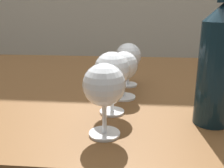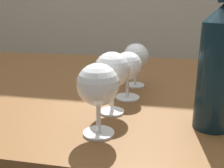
% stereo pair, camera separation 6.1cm
% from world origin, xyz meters
% --- Properties ---
extents(dining_table, '(1.41, 0.93, 0.76)m').
position_xyz_m(dining_table, '(0.00, 0.00, 0.67)').
color(dining_table, brown).
rests_on(dining_table, ground_plane).
extents(wine_glass_port, '(0.08, 0.08, 0.15)m').
position_xyz_m(wine_glass_port, '(0.02, -0.35, 0.86)').
color(wine_glass_port, white).
rests_on(wine_glass_port, dining_table).
extents(wine_glass_merlot, '(0.08, 0.08, 0.15)m').
position_xyz_m(wine_glass_merlot, '(0.03, -0.23, 0.86)').
color(wine_glass_merlot, white).
rests_on(wine_glass_merlot, dining_table).
extents(wine_glass_white, '(0.08, 0.08, 0.13)m').
position_xyz_m(wine_glass_white, '(0.05, -0.13, 0.85)').
color(wine_glass_white, white).
rests_on(wine_glass_white, dining_table).
extents(wine_glass_amber, '(0.08, 0.08, 0.13)m').
position_xyz_m(wine_glass_amber, '(0.06, -0.01, 0.85)').
color(wine_glass_amber, white).
rests_on(wine_glass_amber, dining_table).
extents(wine_bottle, '(0.07, 0.07, 0.34)m').
position_xyz_m(wine_bottle, '(0.25, -0.27, 0.89)').
color(wine_bottle, '#0F232D').
rests_on(wine_bottle, dining_table).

